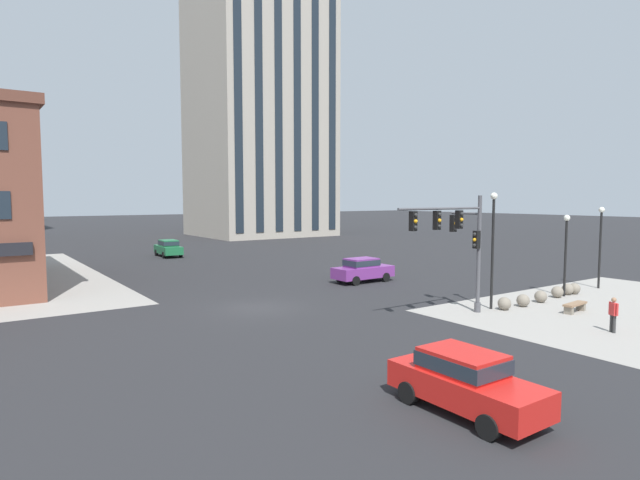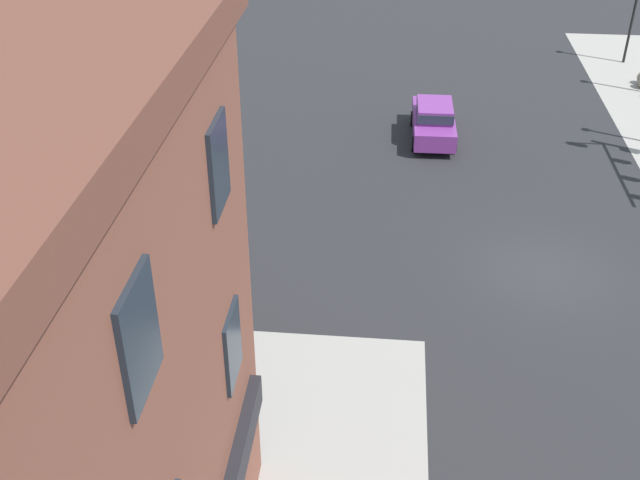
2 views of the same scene
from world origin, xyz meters
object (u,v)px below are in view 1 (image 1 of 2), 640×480
(pedestrian_with_bag, at_px, (613,313))
(bollard_sphere_curb_c, at_px, (541,296))
(street_lamp_corner_far, at_px, (601,237))
(bollard_sphere_curb_d, at_px, (557,292))
(street_lamp_corner_near, at_px, (493,238))
(car_main_southbound_far, at_px, (465,379))
(car_main_southbound_near, at_px, (363,269))
(bollard_sphere_curb_b, at_px, (523,300))
(traffic_signal_main, at_px, (459,237))
(street_lamp_mid_sidewalk, at_px, (566,245))
(bollard_sphere_curb_a, at_px, (504,304))
(bollard_sphere_curb_e, at_px, (568,289))
(bench_near_signal, at_px, (575,306))
(bollard_sphere_curb_f, at_px, (574,289))
(car_main_northbound_far, at_px, (168,247))

(pedestrian_with_bag, bearing_deg, bollard_sphere_curb_c, 58.20)
(street_lamp_corner_far, bearing_deg, bollard_sphere_curb_d, -177.19)
(street_lamp_corner_near, height_order, car_main_southbound_far, street_lamp_corner_near)
(street_lamp_corner_near, height_order, car_main_southbound_near, street_lamp_corner_near)
(bollard_sphere_curb_d, relative_size, car_main_southbound_near, 0.15)
(bollard_sphere_curb_b, relative_size, bollard_sphere_curb_d, 1.00)
(car_main_southbound_far, bearing_deg, pedestrian_with_bag, 8.83)
(bollard_sphere_curb_c, bearing_deg, street_lamp_corner_far, 3.97)
(traffic_signal_main, distance_m, pedestrian_with_bag, 7.44)
(bollard_sphere_curb_c, xyz_separation_m, car_main_southbound_near, (-3.66, 11.24, 0.58))
(street_lamp_mid_sidewalk, distance_m, car_main_southbound_far, 19.96)
(car_main_southbound_far, bearing_deg, bollard_sphere_curb_a, 31.40)
(street_lamp_corner_far, distance_m, car_main_southbound_near, 15.54)
(traffic_signal_main, distance_m, street_lamp_corner_near, 2.53)
(bollard_sphere_curb_e, bearing_deg, pedestrian_with_bag, -139.15)
(bench_near_signal, xyz_separation_m, street_lamp_mid_sidewalk, (3.68, 2.71, 2.77))
(bollard_sphere_curb_c, height_order, street_lamp_corner_near, street_lamp_corner_near)
(traffic_signal_main, distance_m, bollard_sphere_curb_f, 10.88)
(traffic_signal_main, bearing_deg, bollard_sphere_curb_a, -12.98)
(bollard_sphere_curb_d, xyz_separation_m, car_main_southbound_near, (-5.76, 10.99, 0.58))
(bollard_sphere_curb_f, height_order, street_lamp_mid_sidewalk, street_lamp_mid_sidewalk)
(bollard_sphere_curb_e, bearing_deg, bollard_sphere_curb_c, -173.43)
(bollard_sphere_curb_d, xyz_separation_m, car_main_southbound_far, (-17.59, -7.70, 0.58))
(street_lamp_corner_far, height_order, car_main_northbound_far, street_lamp_corner_far)
(bollard_sphere_curb_d, height_order, car_main_southbound_far, car_main_southbound_far)
(street_lamp_mid_sidewalk, bearing_deg, bollard_sphere_curb_c, -175.18)
(bollard_sphere_curb_f, xyz_separation_m, street_lamp_corner_near, (-7.75, 0.22, 3.44))
(bollard_sphere_curb_a, xyz_separation_m, bollard_sphere_curb_f, (7.40, 0.34, 0.00))
(bollard_sphere_curb_f, bearing_deg, bollard_sphere_curb_b, -176.07)
(street_lamp_mid_sidewalk, bearing_deg, bench_near_signal, -143.71)
(bollard_sphere_curb_a, xyz_separation_m, car_main_northbound_far, (-6.13, 34.65, 0.58))
(bollard_sphere_curb_b, height_order, car_main_northbound_far, car_main_northbound_far)
(street_lamp_corner_near, bearing_deg, bollard_sphere_curb_a, -58.06)
(bollard_sphere_curb_b, xyz_separation_m, car_main_southbound_far, (-13.67, -7.34, 0.58))
(bollard_sphere_curb_b, distance_m, car_main_southbound_near, 11.51)
(bollard_sphere_curb_d, distance_m, street_lamp_corner_near, 6.77)
(street_lamp_corner_far, height_order, car_main_southbound_near, street_lamp_corner_far)
(bollard_sphere_curb_d, bearing_deg, bollard_sphere_curb_c, -173.16)
(street_lamp_corner_near, bearing_deg, car_main_southbound_near, 89.66)
(car_main_northbound_far, relative_size, car_main_southbound_far, 1.02)
(street_lamp_corner_near, bearing_deg, bollard_sphere_curb_e, -0.93)
(bollard_sphere_curb_f, height_order, car_main_northbound_far, car_main_northbound_far)
(bollard_sphere_curb_e, distance_m, car_main_southbound_far, 20.51)
(bollard_sphere_curb_e, relative_size, street_lamp_corner_far, 0.13)
(bollard_sphere_curb_a, xyz_separation_m, car_main_southbound_far, (-12.12, -7.40, 0.58))
(bollard_sphere_curb_a, relative_size, bollard_sphere_curb_c, 1.00)
(bollard_sphere_curb_a, distance_m, bollard_sphere_curb_e, 6.84)
(traffic_signal_main, relative_size, bollard_sphere_curb_e, 8.78)
(traffic_signal_main, distance_m, bollard_sphere_curb_c, 7.23)
(street_lamp_corner_far, bearing_deg, bollard_sphere_curb_e, -178.36)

